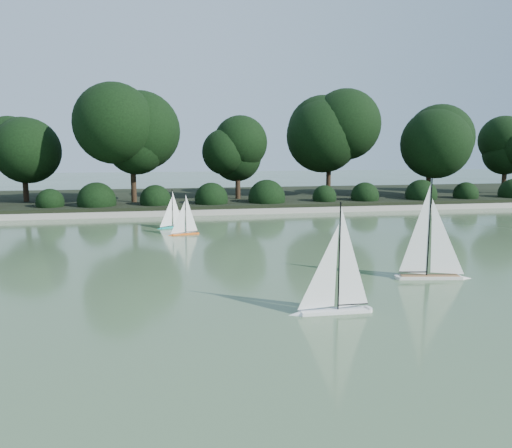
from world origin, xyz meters
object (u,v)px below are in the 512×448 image
object	(u,v)px
sailboat_white_a	(329,295)
sailboat_teal	(170,222)
sailboat_white_b	(436,262)
sailboat_orange	(182,228)

from	to	relation	value
sailboat_white_a	sailboat_teal	bearing A→B (deg)	104.49
sailboat_white_b	sailboat_orange	distance (m)	6.88
sailboat_orange	sailboat_teal	distance (m)	1.26
sailboat_white_a	sailboat_orange	bearing A→B (deg)	104.54
sailboat_white_a	sailboat_orange	distance (m)	7.06
sailboat_white_a	sailboat_white_b	bearing A→B (deg)	30.04
sailboat_white_b	sailboat_orange	bearing A→B (deg)	128.42
sailboat_white_a	sailboat_white_b	xyz separation A→B (m)	(2.50, 1.45, 0.03)
sailboat_orange	sailboat_teal	bearing A→B (deg)	104.24
sailboat_teal	sailboat_white_a	bearing A→B (deg)	-75.51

